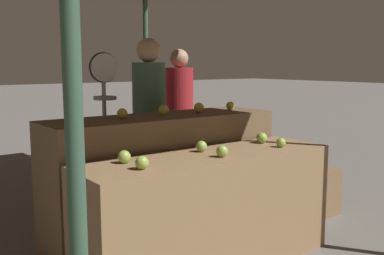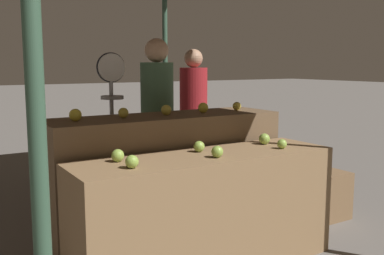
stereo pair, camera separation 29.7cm
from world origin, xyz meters
The scene contains 17 objects.
display_counter_front centered at (0.00, 0.00, 0.41)m, with size 1.92×0.55×0.82m, color olive.
display_counter_back centered at (0.00, 0.60, 0.52)m, with size 1.92×0.55×1.03m, color brown.
apple_front_0 centered at (-0.61, -0.10, 0.86)m, with size 0.08×0.08×0.08m, color #8EB247.
apple_front_1 centered at (0.01, -0.12, 0.86)m, with size 0.08×0.08×0.08m, color #8EB247.
apple_front_2 centered at (0.60, -0.11, 0.85)m, with size 0.07×0.07×0.07m, color #8EB247.
apple_front_3 centered at (-0.61, 0.11, 0.86)m, with size 0.08×0.08×0.08m, color #8EB247.
apple_front_4 centered at (0.01, 0.11, 0.86)m, with size 0.08×0.08×0.08m, color #8EB247.
apple_front_5 centered at (0.61, 0.10, 0.86)m, with size 0.09×0.09×0.09m, color #8EB247.
apple_back_0 centered at (-0.72, 0.60, 1.08)m, with size 0.09×0.09×0.09m, color gold.
apple_back_1 centered at (-0.36, 0.60, 1.07)m, with size 0.08×0.08×0.08m, color gold.
apple_back_2 centered at (0.01, 0.60, 1.08)m, with size 0.08×0.08×0.08m, color gold.
apple_back_3 centered at (0.36, 0.59, 1.08)m, with size 0.09×0.09×0.09m, color gold.
apple_back_4 centered at (0.72, 0.61, 1.07)m, with size 0.08×0.08×0.08m, color yellow.
produce_scale centered at (-0.21, 1.20, 1.11)m, with size 0.26×0.20×1.54m.
person_vendor_at_scale centered at (0.23, 1.18, 0.98)m, with size 0.33×0.33×1.67m.
person_customer_left centered at (1.05, 1.85, 0.94)m, with size 0.41×0.41×1.61m.
wooden_crate_side centered at (1.49, 0.32, 0.22)m, with size 0.44×0.44×0.44m, color brown.
Camera 1 is at (-1.93, -2.38, 1.44)m, focal length 42.00 mm.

